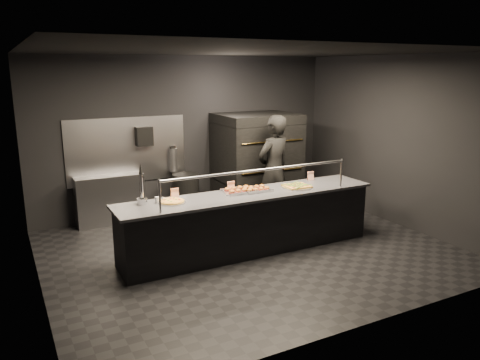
{
  "coord_description": "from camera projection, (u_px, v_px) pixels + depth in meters",
  "views": [
    {
      "loc": [
        -3.3,
        -5.98,
        2.77
      ],
      "look_at": [
        -0.06,
        0.2,
        1.09
      ],
      "focal_mm": 35.0,
      "sensor_mm": 36.0,
      "label": 1
    }
  ],
  "objects": [
    {
      "name": "trash_bin",
      "position": [
        186.0,
        195.0,
        8.86
      ],
      "size": [
        0.5,
        0.5,
        0.83
      ],
      "primitive_type": "cylinder",
      "color": "black",
      "rests_on": "ground"
    },
    {
      "name": "round_pizza",
      "position": [
        172.0,
        201.0,
        6.6
      ],
      "size": [
        0.4,
        0.4,
        0.03
      ],
      "color": "silver",
      "rests_on": "service_counter"
    },
    {
      "name": "towel_dispenser",
      "position": [
        144.0,
        136.0,
        8.57
      ],
      "size": [
        0.3,
        0.2,
        0.35
      ],
      "primitive_type": "cube",
      "color": "black",
      "rests_on": "room"
    },
    {
      "name": "service_counter",
      "position": [
        249.0,
        222.0,
        7.18
      ],
      "size": [
        4.1,
        0.78,
        1.37
      ],
      "color": "black",
      "rests_on": "ground"
    },
    {
      "name": "fire_extinguisher",
      "position": [
        173.0,
        160.0,
        8.95
      ],
      "size": [
        0.14,
        0.14,
        0.51
      ],
      "color": "#B2B2B7",
      "rests_on": "room"
    },
    {
      "name": "slider_tray_a",
      "position": [
        239.0,
        190.0,
        7.15
      ],
      "size": [
        0.54,
        0.45,
        0.08
      ],
      "color": "silver",
      "rests_on": "service_counter"
    },
    {
      "name": "condiment_jar",
      "position": [
        159.0,
        200.0,
        6.57
      ],
      "size": [
        0.14,
        0.05,
        0.09
      ],
      "color": "silver",
      "rests_on": "service_counter"
    },
    {
      "name": "room",
      "position": [
        247.0,
        156.0,
        6.97
      ],
      "size": [
        6.04,
        6.0,
        3.0
      ],
      "color": "black",
      "rests_on": "ground"
    },
    {
      "name": "square_pizza",
      "position": [
        297.0,
        186.0,
        7.43
      ],
      "size": [
        0.48,
        0.48,
        0.05
      ],
      "color": "silver",
      "rests_on": "service_counter"
    },
    {
      "name": "worker",
      "position": [
        274.0,
        170.0,
        8.38
      ],
      "size": [
        0.82,
        0.64,
        1.97
      ],
      "primitive_type": "imported",
      "rotation": [
        0.0,
        0.0,
        3.39
      ],
      "color": "black",
      "rests_on": "ground"
    },
    {
      "name": "tent_cards",
      "position": [
        242.0,
        185.0,
        7.3
      ],
      "size": [
        2.54,
        0.04,
        0.15
      ],
      "color": "white",
      "rests_on": "service_counter"
    },
    {
      "name": "beer_tap",
      "position": [
        142.0,
        193.0,
        6.48
      ],
      "size": [
        0.15,
        0.21,
        0.58
      ],
      "color": "silver",
      "rests_on": "service_counter"
    },
    {
      "name": "slider_tray_b",
      "position": [
        256.0,
        189.0,
        7.23
      ],
      "size": [
        0.47,
        0.37,
        0.07
      ],
      "color": "silver",
      "rests_on": "service_counter"
    },
    {
      "name": "pizza_oven",
      "position": [
        256.0,
        162.0,
        9.24
      ],
      "size": [
        1.5,
        1.23,
        1.91
      ],
      "color": "black",
      "rests_on": "ground"
    },
    {
      "name": "prep_shelf",
      "position": [
        110.0,
        200.0,
        8.45
      ],
      "size": [
        1.2,
        0.35,
        0.9
      ],
      "primitive_type": "cube",
      "color": "#99999E",
      "rests_on": "ground"
    }
  ]
}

